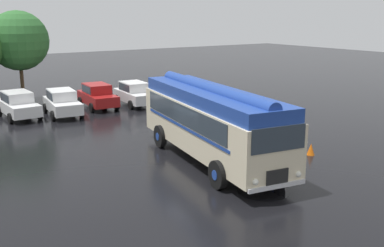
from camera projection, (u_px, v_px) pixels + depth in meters
ground_plane at (203, 161)px, 20.14m from camera, size 120.00×120.00×0.00m
vintage_bus at (211, 119)px, 19.74m from camera, size 4.00×10.35×3.49m
car_near_left at (18, 105)px, 28.30m from camera, size 2.08×4.26×1.66m
car_mid_left at (62, 102)px, 28.97m from camera, size 2.29×4.35×1.66m
car_mid_right at (98, 96)px, 31.37m from camera, size 2.17×4.30×1.66m
car_far_right at (135, 93)px, 32.25m from camera, size 2.14×4.29×1.66m
tree_centre at (18, 41)px, 32.69m from camera, size 4.35×4.35×6.69m
traffic_cone at (311, 149)px, 20.90m from camera, size 0.36×0.36×0.55m
puddle_patch at (263, 191)px, 16.70m from camera, size 1.96×1.96×0.01m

